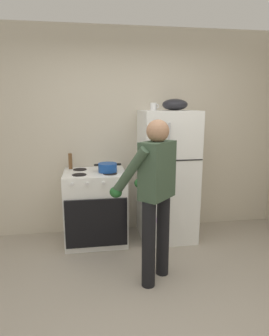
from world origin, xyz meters
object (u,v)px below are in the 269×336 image
at_px(red_pot, 108,167).
at_px(mixing_bowl, 175,105).
at_px(person_cook, 154,188).
at_px(coffee_mug, 154,106).
at_px(stove_range, 96,207).
at_px(refrigerator, 167,176).
at_px(pepper_mill, 70,161).

distance_m(red_pot, mixing_bowl, 1.13).
xyz_separation_m(person_cook, coffee_mug, (0.21, 1.00, 0.75)).
height_order(stove_range, person_cook, person_cook).
relative_size(refrigerator, person_cook, 1.04).
distance_m(person_cook, mixing_bowl, 1.31).
xyz_separation_m(refrigerator, coffee_mug, (-0.18, 0.05, 0.88)).
xyz_separation_m(refrigerator, stove_range, (-0.93, -0.01, -0.37)).
bearing_deg(red_pot, mixing_bowl, 3.38).
height_order(refrigerator, red_pot, refrigerator).
height_order(person_cook, red_pot, person_cook).
relative_size(red_pot, coffee_mug, 2.94).
bearing_deg(pepper_mill, red_pot, -28.52).
relative_size(pepper_mill, mixing_bowl, 0.63).
relative_size(stove_range, coffee_mug, 8.22).
xyz_separation_m(refrigerator, red_pot, (-0.77, -0.05, 0.14)).
height_order(refrigerator, pepper_mill, refrigerator).
distance_m(stove_range, coffee_mug, 1.46).
bearing_deg(pepper_mill, refrigerator, -9.28).
height_order(stove_range, coffee_mug, coffee_mug).
bearing_deg(pepper_mill, coffee_mug, -8.14).
bearing_deg(pepper_mill, mixing_bowl, -8.71).
bearing_deg(coffee_mug, pepper_mill, 171.86).
height_order(refrigerator, stove_range, refrigerator).
height_order(coffee_mug, pepper_mill, coffee_mug).
distance_m(person_cook, red_pot, 0.98).
bearing_deg(coffee_mug, refrigerator, -15.83).
distance_m(coffee_mug, pepper_mill, 1.26).
height_order(person_cook, coffee_mug, coffee_mug).
bearing_deg(refrigerator, red_pot, -176.29).
bearing_deg(stove_range, red_pot, -13.92).
distance_m(stove_range, person_cook, 1.19).
height_order(person_cook, mixing_bowl, mixing_bowl).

